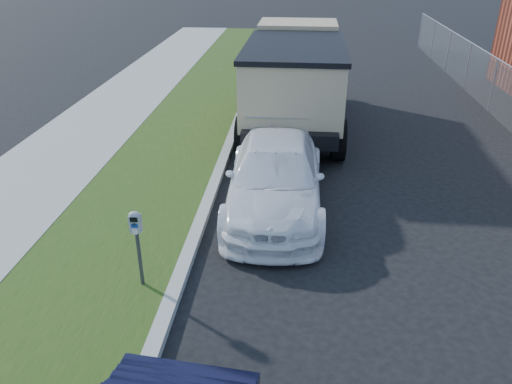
{
  "coord_description": "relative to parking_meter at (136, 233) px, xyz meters",
  "views": [
    {
      "loc": [
        -0.66,
        -7.57,
        5.32
      ],
      "look_at": [
        -1.4,
        1.0,
        1.0
      ],
      "focal_mm": 35.0,
      "sensor_mm": 36.0,
      "label": 1
    }
  ],
  "objects": [
    {
      "name": "ground",
      "position": [
        3.17,
        0.89,
        -1.14
      ],
      "size": [
        120.0,
        120.0,
        0.0
      ],
      "primitive_type": "plane",
      "color": "black",
      "rests_on": "ground"
    },
    {
      "name": "streetside",
      "position": [
        -2.4,
        2.89,
        -1.07
      ],
      "size": [
        6.12,
        50.0,
        0.15
      ],
      "color": "gray",
      "rests_on": "ground"
    },
    {
      "name": "dump_truck",
      "position": [
        2.38,
        9.04,
        0.48
      ],
      "size": [
        3.04,
        7.39,
        2.87
      ],
      "rotation": [
        0.0,
        0.0,
        -0.01
      ],
      "color": "black",
      "rests_on": "ground"
    },
    {
      "name": "white_wagon",
      "position": [
        2.08,
        3.21,
        -0.41
      ],
      "size": [
        2.11,
        5.07,
        1.47
      ],
      "primitive_type": "imported",
      "rotation": [
        0.0,
        0.0,
        0.01
      ],
      "color": "white",
      "rests_on": "ground"
    },
    {
      "name": "parking_meter",
      "position": [
        0.0,
        0.0,
        0.0
      ],
      "size": [
        0.2,
        0.14,
        1.39
      ],
      "rotation": [
        0.0,
        0.0,
        0.04
      ],
      "color": "#3F4247",
      "rests_on": "ground"
    }
  ]
}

